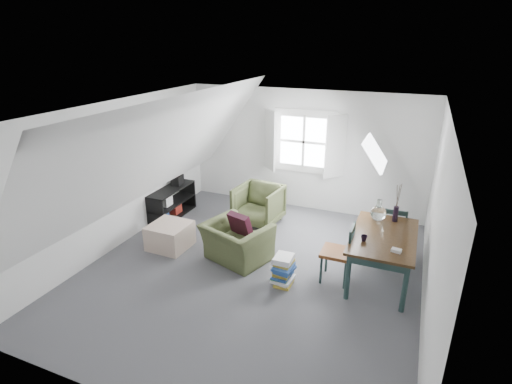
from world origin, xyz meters
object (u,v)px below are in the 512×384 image
at_px(armchair_near, 237,259).
at_px(dining_table, 383,241).
at_px(ottoman, 170,236).
at_px(media_shelf, 171,204).
at_px(armchair_far, 258,223).
at_px(dining_chair_near, 339,252).
at_px(dining_chair_far, 394,229).
at_px(magazine_stack, 283,270).

xyz_separation_m(armchair_near, dining_table, (2.24, 0.30, 0.65)).
xyz_separation_m(ottoman, dining_table, (3.50, 0.36, 0.44)).
relative_size(armchair_near, media_shelf, 0.83).
height_order(armchair_far, ottoman, ottoman).
bearing_deg(ottoman, armchair_near, 2.67).
height_order(armchair_far, dining_chair_near, dining_chair_near).
xyz_separation_m(armchair_near, dining_chair_far, (2.35, 1.20, 0.45)).
distance_m(armchair_near, dining_chair_near, 1.73).
xyz_separation_m(armchair_near, magazine_stack, (0.93, -0.37, 0.23)).
relative_size(dining_table, dining_chair_near, 1.62).
bearing_deg(media_shelf, ottoman, -55.58).
xyz_separation_m(armchair_far, media_shelf, (-1.75, -0.42, 0.28)).
bearing_deg(armchair_near, magazine_stack, 176.88).
bearing_deg(ottoman, dining_table, 5.84).
xyz_separation_m(armchair_near, armchair_far, (-0.20, 1.44, 0.00)).
bearing_deg(dining_table, ottoman, -173.34).
distance_m(armchair_far, media_shelf, 1.82).
height_order(dining_chair_near, media_shelf, dining_chair_near).
bearing_deg(armchair_far, magazine_stack, -52.00).
relative_size(armchair_far, media_shelf, 0.71).
xyz_separation_m(dining_chair_far, magazine_stack, (-1.41, -1.57, -0.22)).
bearing_deg(magazine_stack, dining_chair_near, 29.15).
bearing_deg(media_shelf, dining_chair_far, 4.03).
bearing_deg(armchair_far, dining_chair_far, 0.59).
bearing_deg(dining_chair_far, dining_table, 105.03).
relative_size(armchair_far, dining_chair_far, 0.99).
relative_size(ottoman, dining_chair_far, 0.76).
bearing_deg(ottoman, dining_chair_far, 19.28).
distance_m(ottoman, dining_table, 3.54).
bearing_deg(dining_chair_far, magazine_stack, 69.79).
relative_size(ottoman, dining_table, 0.43).
height_order(armchair_far, media_shelf, media_shelf).
bearing_deg(magazine_stack, dining_table, 27.18).
distance_m(dining_table, dining_chair_near, 0.66).
relative_size(ottoman, magazine_stack, 1.44).
relative_size(armchair_near, dining_table, 0.66).
bearing_deg(ottoman, magazine_stack, -8.13).
relative_size(dining_table, magazine_stack, 3.34).
relative_size(armchair_near, dining_chair_near, 1.06).
bearing_deg(armchair_near, media_shelf, -8.94).
relative_size(media_shelf, magazine_stack, 2.64).
bearing_deg(dining_chair_far, dining_chair_near, 81.21).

